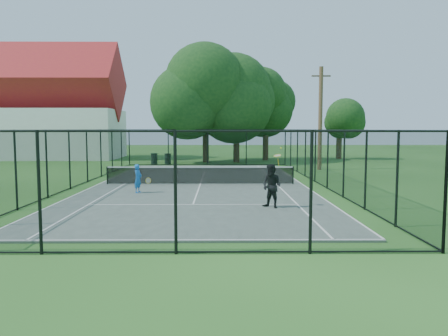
{
  "coord_description": "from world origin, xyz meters",
  "views": [
    {
      "loc": [
        1.07,
        -23.35,
        3.02
      ],
      "look_at": [
        1.25,
        -3.0,
        1.2
      ],
      "focal_mm": 35.0,
      "sensor_mm": 36.0,
      "label": 1
    }
  ],
  "objects_px": {
    "tennis_net": "(200,175)",
    "trash_bin_left": "(154,159)",
    "player_black": "(272,186)",
    "trash_bin_right": "(168,159)",
    "utility_pole": "(320,118)",
    "player_blue": "(138,179)"
  },
  "relations": [
    {
      "from": "trash_bin_left",
      "to": "tennis_net",
      "type": "bearing_deg",
      "value": -71.6
    },
    {
      "from": "utility_pole",
      "to": "player_blue",
      "type": "distance_m",
      "value": 16.84
    },
    {
      "from": "tennis_net",
      "to": "player_black",
      "type": "xyz_separation_m",
      "value": [
        3.01,
        -7.11,
        0.31
      ]
    },
    {
      "from": "utility_pole",
      "to": "tennis_net",
      "type": "bearing_deg",
      "value": -133.29
    },
    {
      "from": "utility_pole",
      "to": "player_black",
      "type": "xyz_separation_m",
      "value": [
        -5.47,
        -16.11,
        -2.97
      ]
    },
    {
      "from": "trash_bin_right",
      "to": "utility_pole",
      "type": "bearing_deg",
      "value": -24.12
    },
    {
      "from": "tennis_net",
      "to": "player_blue",
      "type": "height_order",
      "value": "player_blue"
    },
    {
      "from": "trash_bin_right",
      "to": "player_black",
      "type": "xyz_separation_m",
      "value": [
        6.48,
        -21.46,
        0.43
      ]
    },
    {
      "from": "tennis_net",
      "to": "utility_pole",
      "type": "height_order",
      "value": "utility_pole"
    },
    {
      "from": "player_blue",
      "to": "trash_bin_left",
      "type": "bearing_deg",
      "value": 96.09
    },
    {
      "from": "player_blue",
      "to": "trash_bin_right",
      "type": "bearing_deg",
      "value": 92.36
    },
    {
      "from": "trash_bin_right",
      "to": "player_blue",
      "type": "xyz_separation_m",
      "value": [
        0.72,
        -17.5,
        0.26
      ]
    },
    {
      "from": "trash_bin_left",
      "to": "player_blue",
      "type": "relative_size",
      "value": 0.74
    },
    {
      "from": "player_blue",
      "to": "player_black",
      "type": "distance_m",
      "value": 6.99
    },
    {
      "from": "tennis_net",
      "to": "trash_bin_left",
      "type": "distance_m",
      "value": 14.4
    },
    {
      "from": "tennis_net",
      "to": "player_blue",
      "type": "xyz_separation_m",
      "value": [
        -2.75,
        -3.14,
        0.14
      ]
    },
    {
      "from": "trash_bin_left",
      "to": "player_black",
      "type": "bearing_deg",
      "value": -70.01
    },
    {
      "from": "tennis_net",
      "to": "trash_bin_right",
      "type": "height_order",
      "value": "tennis_net"
    },
    {
      "from": "trash_bin_left",
      "to": "player_black",
      "type": "relative_size",
      "value": 0.43
    },
    {
      "from": "trash_bin_right",
      "to": "utility_pole",
      "type": "distance_m",
      "value": 13.53
    },
    {
      "from": "tennis_net",
      "to": "player_black",
      "type": "height_order",
      "value": "player_black"
    },
    {
      "from": "trash_bin_left",
      "to": "player_blue",
      "type": "height_order",
      "value": "player_blue"
    }
  ]
}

